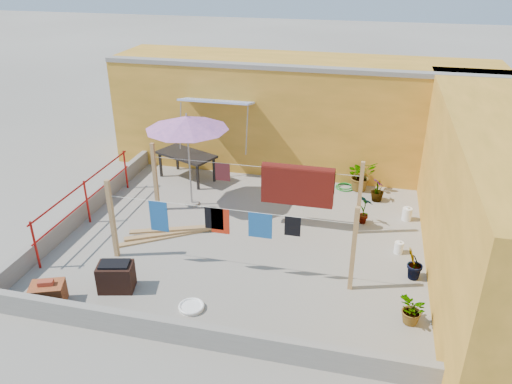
% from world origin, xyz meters
% --- Properties ---
extents(ground, '(80.00, 80.00, 0.00)m').
position_xyz_m(ground, '(0.00, 0.00, 0.00)').
color(ground, '#9E998E').
rests_on(ground, ground).
extents(wall_back, '(11.00, 3.27, 3.21)m').
position_xyz_m(wall_back, '(0.50, 4.69, 1.61)').
color(wall_back, gold).
rests_on(wall_back, ground).
extents(wall_right, '(2.40, 9.00, 3.20)m').
position_xyz_m(wall_right, '(5.20, 0.00, 1.60)').
color(wall_right, gold).
rests_on(wall_right, ground).
extents(parapet_front, '(8.30, 0.16, 0.44)m').
position_xyz_m(parapet_front, '(0.00, -3.58, 0.22)').
color(parapet_front, gray).
rests_on(parapet_front, ground).
extents(parapet_left, '(0.16, 7.30, 0.44)m').
position_xyz_m(parapet_left, '(-4.08, 0.00, 0.22)').
color(parapet_left, gray).
rests_on(parapet_left, ground).
extents(red_railing, '(0.05, 4.20, 1.10)m').
position_xyz_m(red_railing, '(-3.85, -0.20, 0.72)').
color(red_railing, '#A61410').
rests_on(red_railing, ground).
extents(clothesline_rig, '(5.09, 2.35, 1.80)m').
position_xyz_m(clothesline_rig, '(0.85, 0.54, 1.04)').
color(clothesline_rig, tan).
rests_on(clothesline_rig, ground).
extents(patio_umbrella, '(2.25, 2.25, 2.46)m').
position_xyz_m(patio_umbrella, '(-1.76, 1.26, 2.21)').
color(patio_umbrella, gray).
rests_on(patio_umbrella, ground).
extents(outdoor_table, '(1.87, 1.44, 0.79)m').
position_xyz_m(outdoor_table, '(-2.43, 2.76, 0.71)').
color(outdoor_table, black).
rests_on(outdoor_table, ground).
extents(brick_stack, '(0.72, 0.63, 0.52)m').
position_xyz_m(brick_stack, '(-2.94, -3.20, 0.23)').
color(brick_stack, '#9D4B24').
rests_on(brick_stack, ground).
extents(lumber_pile, '(2.11, 1.37, 0.14)m').
position_xyz_m(lumber_pile, '(-1.68, -0.34, 0.07)').
color(lumber_pile, tan).
rests_on(lumber_pile, ground).
extents(brazier, '(0.76, 0.59, 0.60)m').
position_xyz_m(brazier, '(-1.93, -2.48, 0.29)').
color(brazier, black).
rests_on(brazier, ground).
extents(white_basin, '(0.48, 0.48, 0.08)m').
position_xyz_m(white_basin, '(-0.31, -2.71, 0.04)').
color(white_basin, white).
rests_on(white_basin, ground).
extents(water_jug_a, '(0.23, 0.23, 0.36)m').
position_xyz_m(water_jug_a, '(3.66, 1.72, 0.16)').
color(water_jug_a, white).
rests_on(water_jug_a, ground).
extents(water_jug_b, '(0.19, 0.19, 0.30)m').
position_xyz_m(water_jug_b, '(3.45, 0.14, 0.13)').
color(water_jug_b, white).
rests_on(water_jug_b, ground).
extents(green_hose, '(0.52, 0.52, 0.08)m').
position_xyz_m(green_hose, '(2.05, 3.20, 0.03)').
color(green_hose, '#1A7823').
rests_on(green_hose, ground).
extents(plant_back_a, '(1.01, 0.98, 0.86)m').
position_xyz_m(plant_back_a, '(2.45, 3.20, 0.43)').
color(plant_back_a, '#1A5718').
rests_on(plant_back_a, ground).
extents(plant_back_b, '(0.46, 0.46, 0.62)m').
position_xyz_m(plant_back_b, '(2.93, 2.61, 0.31)').
color(plant_back_b, '#1A5718').
rests_on(plant_back_b, ground).
extents(plant_right_a, '(0.49, 0.45, 0.76)m').
position_xyz_m(plant_right_a, '(2.64, 1.30, 0.38)').
color(plant_right_a, '#1A5718').
rests_on(plant_right_a, ground).
extents(plant_right_b, '(0.48, 0.50, 0.71)m').
position_xyz_m(plant_right_b, '(3.70, -0.79, 0.36)').
color(plant_right_b, '#1A5718').
rests_on(plant_right_b, ground).
extents(plant_right_c, '(0.52, 0.58, 0.58)m').
position_xyz_m(plant_right_c, '(3.63, -2.19, 0.29)').
color(plant_right_c, '#1A5718').
rests_on(plant_right_c, ground).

